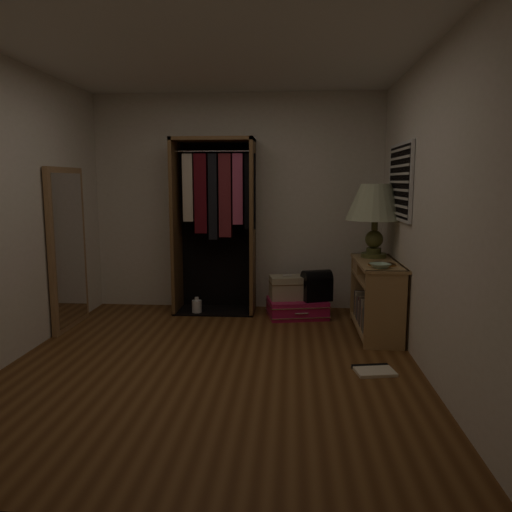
# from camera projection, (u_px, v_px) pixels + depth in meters

# --- Properties ---
(ground) EXTENTS (4.00, 4.00, 0.00)m
(ground) POSITION_uv_depth(u_px,v_px,m) (214.00, 364.00, 4.30)
(ground) COLOR brown
(ground) RESTS_ON ground
(room_walls) EXTENTS (3.52, 4.02, 2.60)m
(room_walls) POSITION_uv_depth(u_px,v_px,m) (221.00, 188.00, 4.11)
(room_walls) COLOR silver
(room_walls) RESTS_ON ground
(console_bookshelf) EXTENTS (0.42, 1.12, 0.75)m
(console_bookshelf) POSITION_uv_depth(u_px,v_px,m) (376.00, 295.00, 5.16)
(console_bookshelf) COLOR #AB8353
(console_bookshelf) RESTS_ON ground
(open_wardrobe) EXTENTS (0.96, 0.50, 2.05)m
(open_wardrobe) POSITION_uv_depth(u_px,v_px,m) (216.00, 211.00, 5.88)
(open_wardrobe) COLOR brown
(open_wardrobe) RESTS_ON ground
(floor_mirror) EXTENTS (0.06, 0.80, 1.70)m
(floor_mirror) POSITION_uv_depth(u_px,v_px,m) (68.00, 249.00, 5.28)
(floor_mirror) COLOR #A1774E
(floor_mirror) RESTS_ON ground
(pink_suitcase) EXTENTS (0.76, 0.61, 0.21)m
(pink_suitcase) POSITION_uv_depth(u_px,v_px,m) (297.00, 308.00, 5.77)
(pink_suitcase) COLOR #BE174F
(pink_suitcase) RESTS_ON ground
(train_case) EXTENTS (0.44, 0.34, 0.29)m
(train_case) POSITION_uv_depth(u_px,v_px,m) (287.00, 287.00, 5.75)
(train_case) COLOR tan
(train_case) RESTS_ON pink_suitcase
(black_bag) EXTENTS (0.38, 0.31, 0.35)m
(black_bag) POSITION_uv_depth(u_px,v_px,m) (317.00, 285.00, 5.69)
(black_bag) COLOR black
(black_bag) RESTS_ON pink_suitcase
(table_lamp) EXTENTS (0.77, 0.77, 0.78)m
(table_lamp) POSITION_uv_depth(u_px,v_px,m) (375.00, 204.00, 5.26)
(table_lamp) COLOR #494F26
(table_lamp) RESTS_ON console_bookshelf
(brass_tray) EXTENTS (0.34, 0.34, 0.02)m
(brass_tray) POSITION_uv_depth(u_px,v_px,m) (382.00, 264.00, 4.84)
(brass_tray) COLOR #A2723E
(brass_tray) RESTS_ON console_bookshelf
(ceramic_bowl) EXTENTS (0.24, 0.24, 0.05)m
(ceramic_bowl) POSITION_uv_depth(u_px,v_px,m) (380.00, 266.00, 4.67)
(ceramic_bowl) COLOR #B2D6B9
(ceramic_bowl) RESTS_ON console_bookshelf
(white_jug) EXTENTS (0.13, 0.13, 0.20)m
(white_jug) POSITION_uv_depth(u_px,v_px,m) (197.00, 307.00, 5.89)
(white_jug) COLOR silver
(white_jug) RESTS_ON ground
(floor_book) EXTENTS (0.35, 0.30, 0.03)m
(floor_book) POSITION_uv_depth(u_px,v_px,m) (373.00, 370.00, 4.12)
(floor_book) COLOR #F2E7CC
(floor_book) RESTS_ON ground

